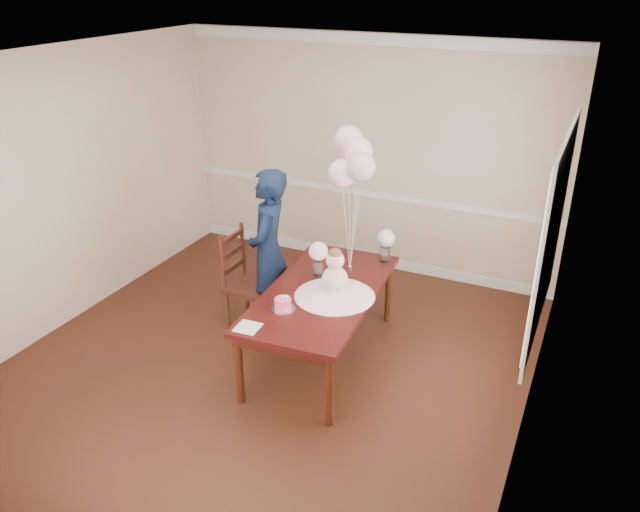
# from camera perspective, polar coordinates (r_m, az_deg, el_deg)

# --- Properties ---
(floor) EXTENTS (4.50, 5.00, 0.00)m
(floor) POSITION_cam_1_polar(r_m,az_deg,el_deg) (5.80, -5.26, -10.31)
(floor) COLOR black
(floor) RESTS_ON ground
(ceiling) EXTENTS (4.50, 5.00, 0.02)m
(ceiling) POSITION_cam_1_polar(r_m,az_deg,el_deg) (4.77, -6.58, 17.12)
(ceiling) COLOR silver
(ceiling) RESTS_ON wall_back
(wall_back) EXTENTS (4.50, 0.02, 2.70)m
(wall_back) POSITION_cam_1_polar(r_m,az_deg,el_deg) (7.27, 4.28, 9.10)
(wall_back) COLOR tan
(wall_back) RESTS_ON floor
(wall_left) EXTENTS (0.02, 5.00, 2.70)m
(wall_left) POSITION_cam_1_polar(r_m,az_deg,el_deg) (6.52, -23.23, 5.19)
(wall_left) COLOR tan
(wall_left) RESTS_ON floor
(wall_right) EXTENTS (0.02, 5.00, 2.70)m
(wall_right) POSITION_cam_1_polar(r_m,az_deg,el_deg) (4.51, 19.65, -2.84)
(wall_right) COLOR tan
(wall_right) RESTS_ON floor
(chair_rail_trim) EXTENTS (4.50, 0.02, 0.07)m
(chair_rail_trim) POSITION_cam_1_polar(r_m,az_deg,el_deg) (7.39, 4.14, 5.73)
(chair_rail_trim) COLOR silver
(chair_rail_trim) RESTS_ON wall_back
(crown_molding) EXTENTS (4.50, 0.02, 0.12)m
(crown_molding) POSITION_cam_1_polar(r_m,az_deg,el_deg) (7.01, 4.61, 19.18)
(crown_molding) COLOR silver
(crown_molding) RESTS_ON wall_back
(baseboard_trim) EXTENTS (4.50, 0.02, 0.12)m
(baseboard_trim) POSITION_cam_1_polar(r_m,az_deg,el_deg) (7.71, 3.95, -0.16)
(baseboard_trim) COLOR silver
(baseboard_trim) RESTS_ON floor
(window_frame) EXTENTS (0.02, 1.66, 1.56)m
(window_frame) POSITION_cam_1_polar(r_m,az_deg,el_deg) (4.89, 20.46, 1.81)
(window_frame) COLOR silver
(window_frame) RESTS_ON wall_right
(window_blinds) EXTENTS (0.01, 1.50, 1.40)m
(window_blinds) POSITION_cam_1_polar(r_m,az_deg,el_deg) (4.89, 20.25, 1.85)
(window_blinds) COLOR silver
(window_blinds) RESTS_ON wall_right
(dining_table_top) EXTENTS (1.07, 1.94, 0.05)m
(dining_table_top) POSITION_cam_1_polar(r_m,az_deg,el_deg) (5.59, 0.15, -3.41)
(dining_table_top) COLOR black
(dining_table_top) RESTS_ON table_leg_fl
(table_apron) EXTENTS (0.97, 1.84, 0.09)m
(table_apron) POSITION_cam_1_polar(r_m,az_deg,el_deg) (5.62, 0.15, -4.04)
(table_apron) COLOR black
(table_apron) RESTS_ON table_leg_fl
(table_leg_fl) EXTENTS (0.07, 0.07, 0.66)m
(table_leg_fl) POSITION_cam_1_polar(r_m,az_deg,el_deg) (5.26, -7.39, -10.24)
(table_leg_fl) COLOR black
(table_leg_fl) RESTS_ON floor
(table_leg_fr) EXTENTS (0.07, 0.07, 0.66)m
(table_leg_fr) POSITION_cam_1_polar(r_m,az_deg,el_deg) (4.99, 0.84, -12.23)
(table_leg_fr) COLOR black
(table_leg_fr) RESTS_ON floor
(table_leg_bl) EXTENTS (0.07, 0.07, 0.66)m
(table_leg_bl) POSITION_cam_1_polar(r_m,az_deg,el_deg) (6.59, -0.36, -2.14)
(table_leg_bl) COLOR black
(table_leg_bl) RESTS_ON floor
(table_leg_br) EXTENTS (0.07, 0.07, 0.66)m
(table_leg_br) POSITION_cam_1_polar(r_m,az_deg,el_deg) (6.38, 6.27, -3.30)
(table_leg_br) COLOR black
(table_leg_br) RESTS_ON floor
(baby_skirt) EXTENTS (0.76, 0.76, 0.09)m
(baby_skirt) POSITION_cam_1_polar(r_m,az_deg,el_deg) (5.47, 1.36, -3.23)
(baby_skirt) COLOR #FFBBD4
(baby_skirt) RESTS_ON dining_table_top
(baby_torso) EXTENTS (0.23, 0.23, 0.23)m
(baby_torso) POSITION_cam_1_polar(r_m,az_deg,el_deg) (5.42, 1.37, -2.10)
(baby_torso) COLOR pink
(baby_torso) RESTS_ON baby_skirt
(baby_head) EXTENTS (0.16, 0.16, 0.16)m
(baby_head) POSITION_cam_1_polar(r_m,az_deg,el_deg) (5.34, 1.39, -0.39)
(baby_head) COLOR beige
(baby_head) RESTS_ON baby_torso
(baby_hair) EXTENTS (0.11, 0.11, 0.11)m
(baby_hair) POSITION_cam_1_polar(r_m,az_deg,el_deg) (5.31, 1.40, 0.16)
(baby_hair) COLOR brown
(baby_hair) RESTS_ON baby_head
(cake_platter) EXTENTS (0.22, 0.22, 0.01)m
(cake_platter) POSITION_cam_1_polar(r_m,az_deg,el_deg) (5.30, -3.40, -4.83)
(cake_platter) COLOR silver
(cake_platter) RESTS_ON dining_table_top
(birthday_cake) EXTENTS (0.15, 0.15, 0.09)m
(birthday_cake) POSITION_cam_1_polar(r_m,az_deg,el_deg) (5.28, -3.41, -4.36)
(birthday_cake) COLOR #F34D6F
(birthday_cake) RESTS_ON cake_platter
(cake_flower_a) EXTENTS (0.03, 0.03, 0.03)m
(cake_flower_a) POSITION_cam_1_polar(r_m,az_deg,el_deg) (5.25, -3.43, -3.78)
(cake_flower_a) COLOR white
(cake_flower_a) RESTS_ON birthday_cake
(cake_flower_b) EXTENTS (0.03, 0.03, 0.03)m
(cake_flower_b) POSITION_cam_1_polar(r_m,az_deg,el_deg) (5.25, -3.06, -3.74)
(cake_flower_b) COLOR white
(cake_flower_b) RESTS_ON birthday_cake
(rose_vase_near) EXTENTS (0.10, 0.10, 0.15)m
(rose_vase_near) POSITION_cam_1_polar(r_m,az_deg,el_deg) (5.82, -0.15, -1.07)
(rose_vase_near) COLOR silver
(rose_vase_near) RESTS_ON dining_table_top
(roses_near) EXTENTS (0.18, 0.18, 0.18)m
(roses_near) POSITION_cam_1_polar(r_m,az_deg,el_deg) (5.75, -0.15, 0.44)
(roses_near) COLOR #F4CDDA
(roses_near) RESTS_ON rose_vase_near
(rose_vase_far) EXTENTS (0.10, 0.10, 0.15)m
(rose_vase_far) POSITION_cam_1_polar(r_m,az_deg,el_deg) (6.13, 5.96, 0.19)
(rose_vase_far) COLOR silver
(rose_vase_far) RESTS_ON dining_table_top
(roses_far) EXTENTS (0.18, 0.18, 0.18)m
(roses_far) POSITION_cam_1_polar(r_m,az_deg,el_deg) (6.06, 6.03, 1.64)
(roses_far) COLOR beige
(roses_far) RESTS_ON rose_vase_far
(napkin) EXTENTS (0.20, 0.20, 0.01)m
(napkin) POSITION_cam_1_polar(r_m,az_deg,el_deg) (5.07, -6.62, -6.50)
(napkin) COLOR silver
(napkin) RESTS_ON dining_table_top
(balloon_weight) EXTENTS (0.04, 0.04, 0.02)m
(balloon_weight) POSITION_cam_1_polar(r_m,az_deg,el_deg) (5.98, 2.77, -1.06)
(balloon_weight) COLOR silver
(balloon_weight) RESTS_ON dining_table_top
(balloon_a) EXTENTS (0.26, 0.26, 0.26)m
(balloon_a) POSITION_cam_1_polar(r_m,az_deg,el_deg) (5.66, 2.06, 7.57)
(balloon_a) COLOR #FFB4D0
(balloon_a) RESTS_ON balloon_ribbon_a
(balloon_b) EXTENTS (0.26, 0.26, 0.26)m
(balloon_b) POSITION_cam_1_polar(r_m,az_deg,el_deg) (5.53, 3.77, 8.14)
(balloon_b) COLOR #D899B2
(balloon_b) RESTS_ON balloon_ribbon_b
(balloon_c) EXTENTS (0.26, 0.26, 0.26)m
(balloon_c) POSITION_cam_1_polar(r_m,az_deg,el_deg) (5.66, 3.50, 9.52)
(balloon_c) COLOR #FFB4C3
(balloon_c) RESTS_ON balloon_ribbon_c
(balloon_d) EXTENTS (0.26, 0.26, 0.26)m
(balloon_d) POSITION_cam_1_polar(r_m,az_deg,el_deg) (5.68, 2.67, 10.58)
(balloon_d) COLOR #D798AC
(balloon_d) RESTS_ON balloon_ribbon_d
(balloon_ribbon_a) EXTENTS (0.09, 0.01, 0.79)m
(balloon_ribbon_a) POSITION_cam_1_polar(r_m,az_deg,el_deg) (5.83, 2.41, 2.49)
(balloon_ribbon_a) COLOR white
(balloon_ribbon_a) RESTS_ON balloon_weight
(balloon_ribbon_b) EXTENTS (0.10, 0.04, 0.88)m
(balloon_ribbon_b) POSITION_cam_1_polar(r_m,az_deg,el_deg) (5.76, 3.23, 2.71)
(balloon_ribbon_b) COLOR silver
(balloon_ribbon_b) RESTS_ON balloon_weight
(balloon_ribbon_c) EXTENTS (0.02, 0.09, 0.97)m
(balloon_ribbon_c) POSITION_cam_1_polar(r_m,az_deg,el_deg) (5.82, 3.11, 3.43)
(balloon_ribbon_c) COLOR white
(balloon_ribbon_c) RESTS_ON balloon_weight
(balloon_ribbon_d) EXTENTS (0.08, 0.09, 1.07)m
(balloon_ribbon_d) POSITION_cam_1_polar(r_m,az_deg,el_deg) (5.82, 2.71, 3.96)
(balloon_ribbon_d) COLOR silver
(balloon_ribbon_d) RESTS_ON balloon_weight
(dining_chair_seat) EXTENTS (0.45, 0.45, 0.05)m
(dining_chair_seat) POSITION_cam_1_polar(r_m,az_deg,el_deg) (6.23, -6.26, -2.76)
(dining_chair_seat) COLOR black
(dining_chair_seat) RESTS_ON chair_leg_fl
(chair_leg_fl) EXTENTS (0.04, 0.04, 0.43)m
(chair_leg_fl) POSITION_cam_1_polar(r_m,az_deg,el_deg) (6.30, -8.44, -5.02)
(chair_leg_fl) COLOR #361F0E
(chair_leg_fl) RESTS_ON floor
(chair_leg_fr) EXTENTS (0.04, 0.04, 0.43)m
(chair_leg_fr) POSITION_cam_1_polar(r_m,az_deg,el_deg) (6.12, -5.59, -5.79)
(chair_leg_fr) COLOR #38130F
(chair_leg_fr) RESTS_ON floor
(chair_leg_bl) EXTENTS (0.04, 0.04, 0.43)m
(chair_leg_bl) POSITION_cam_1_polar(r_m,az_deg,el_deg) (6.56, -6.70, -3.59)
(chair_leg_bl) COLOR #361A0E
(chair_leg_bl) RESTS_ON floor
(chair_leg_br) EXTENTS (0.04, 0.04, 0.43)m
(chair_leg_br) POSITION_cam_1_polar(r_m,az_deg,el_deg) (6.39, -3.92, -4.29)
(chair_leg_br) COLOR #351A0E
(chair_leg_br) RESTS_ON floor
(chair_back_post_l) EXTENTS (0.04, 0.04, 0.57)m
(chair_back_post_l) POSITION_cam_1_polar(r_m,az_deg,el_deg) (6.06, -8.91, -0.64)
(chair_back_post_l) COLOR #3D1510
(chair_back_post_l) RESTS_ON dining_chair_seat
(chair_back_post_r) EXTENTS (0.04, 0.04, 0.57)m
(chair_back_post_r) POSITION_cam_1_polar(r_m,az_deg,el_deg) (6.33, -7.09, 0.65)
(chair_back_post_r) COLOR #38160F
(chair_back_post_r) RESTS_ON dining_chair_seat
(chair_slat_low) EXTENTS (0.03, 0.40, 0.05)m
(chair_slat_low) POSITION_cam_1_polar(r_m,az_deg,el_deg) (6.25, -7.92, -0.99)
(chair_slat_low) COLOR #311B0D
(chair_slat_low) RESTS_ON dining_chair_seat
(chair_slat_mid) EXTENTS (0.03, 0.40, 0.05)m
(chair_slat_mid) POSITION_cam_1_polar(r_m,az_deg,el_deg) (6.18, -8.01, 0.36)
(chair_slat_mid) COLOR #36150E
(chair_slat_mid) RESTS_ON dining_chair_seat
(chair_slat_top) EXTENTS (0.03, 0.40, 0.05)m
(chair_slat_top) POSITION_cam_1_polar(r_m,az_deg,el_deg) (6.11, -8.10, 1.73)
(chair_slat_top) COLOR #3D1910
(chair_slat_top) RESTS_ON dining_chair_seat
(woman) EXTENTS (0.54, 0.69, 1.66)m
(woman) POSITION_cam_1_polar(r_m,az_deg,el_deg) (6.04, -4.72, 0.36)
(woman) COLOR black
(woman) RESTS_ON floor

